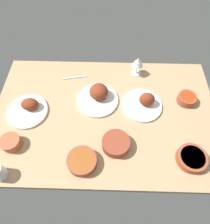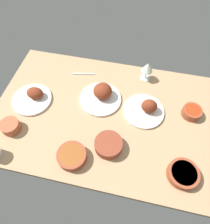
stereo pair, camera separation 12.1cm
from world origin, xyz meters
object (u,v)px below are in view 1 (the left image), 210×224
Objects in this scene: plate_center_main at (144,103)px; plate_far_side at (28,108)px; bowl_pasta at (116,143)px; bowl_soup at (82,161)px; bowl_onions at (192,158)px; bowl_potatoes at (11,142)px; bowl_sauce at (187,99)px; fork_loose at (75,78)px; wine_glass at (138,63)px; plate_near_viewer at (98,96)px.

plate_far_side is at bearing -175.44° from plate_center_main.
bowl_pasta is 20.68cm from bowl_soup.
bowl_onions is 98.95cm from bowl_potatoes.
bowl_potatoes is 0.96× the size of bowl_sauce.
fork_loose is (-74.11, 18.03, -2.44)cm from bowl_sauce.
plate_far_side is 37.84cm from fork_loose.
wine_glass is (-30.84, 23.80, 7.09)cm from bowl_sauce.
plate_center_main is at bearing 47.28° from bowl_soup.
wine_glass reaches higher than bowl_soup.
plate_far_side is 77.01cm from wine_glass.
bowl_pasta reaches higher than bowl_soup.
bowl_potatoes reaches higher than bowl_soup.
plate_near_viewer is 1.67× the size of fork_loose.
plate_far_side is at bearing -143.43° from fork_loose.
bowl_pasta is 1.35× the size of bowl_sauce.
bowl_onions is 39.48cm from bowl_sauce.
bowl_soup is at bearing -98.75° from plate_near_viewer.
bowl_soup is (40.37, -9.42, -0.29)cm from bowl_potatoes.
plate_far_side is 1.63× the size of bowl_pasta.
bowl_soup is at bearing -146.10° from bowl_sauce.
fork_loose is (29.49, 51.09, -2.77)cm from bowl_potatoes.
plate_center_main is at bearing -171.75° from bowl_sauce.
wine_glass reaches higher than bowl_potatoes.
plate_center_main reaches higher than bowl_pasta.
plate_far_side is 1.59× the size of bowl_onions.
plate_far_side reaches higher than bowl_potatoes.
bowl_pasta is (11.29, -32.42, -0.46)cm from plate_near_viewer.
wine_glass is at bearing 75.45° from bowl_pasta.
wine_glass is (14.51, 55.90, 6.74)cm from bowl_pasta.
wine_glass reaches higher than bowl_onions.
plate_center_main is at bearing 20.94° from bowl_potatoes.
bowl_potatoes is at bearing -179.05° from bowl_pasta.
plate_far_side is 0.99× the size of plate_center_main.
bowl_sauce is at bearing 82.96° from bowl_onions.
bowl_soup is 61.54cm from fork_loose.
bowl_onions is at bearing -97.04° from bowl_sauce.
wine_glass is at bearing 25.98° from plate_far_side.
plate_far_side reaches higher than bowl_soup.
wine_glass reaches higher than plate_center_main.
bowl_sauce is (27.70, 4.01, 0.02)cm from plate_center_main.
fork_loose is (25.61, 27.79, -1.87)cm from plate_far_side.
bowl_onions is 0.99× the size of fork_loose.
plate_far_side is at bearing -174.41° from bowl_sauce.
bowl_soup is at bearing -176.76° from bowl_onions.
fork_loose is at bearing 166.33° from bowl_sauce.
wine_glass is (-3.14, 27.82, 7.12)cm from plate_center_main.
plate_center_main is at bearing 123.02° from bowl_onions.
bowl_onions is 89.87cm from fork_loose.
wine_glass is at bearing -3.16° from fork_loose.
plate_far_side is 72.26cm from plate_center_main.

